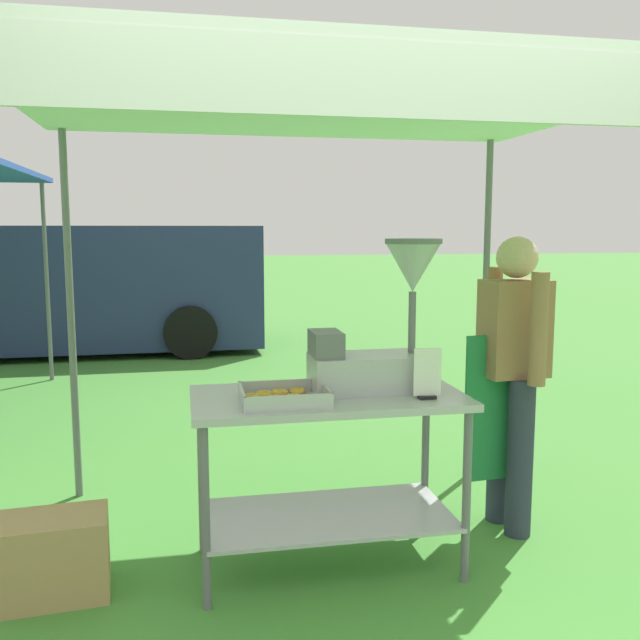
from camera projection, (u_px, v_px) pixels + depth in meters
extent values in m
plane|color=#478E38|center=(239.00, 365.00, 8.36)|extent=(70.00, 70.00, 0.00)
cylinder|color=slate|center=(71.00, 318.00, 4.13)|extent=(0.04, 0.04, 2.23)
cylinder|color=slate|center=(485.00, 309.00, 4.65)|extent=(0.04, 0.04, 2.23)
cube|color=white|center=(322.00, 100.00, 3.24)|extent=(2.87, 2.25, 0.05)
cube|color=white|center=(392.00, 80.00, 2.18)|extent=(2.87, 0.02, 0.24)
cube|color=#B7B7BC|center=(328.00, 398.00, 3.28)|extent=(1.30, 0.66, 0.04)
cube|color=#B7B7BC|center=(328.00, 515.00, 3.36)|extent=(1.19, 0.60, 0.02)
cylinder|color=slate|center=(205.00, 518.00, 2.95)|extent=(0.04, 0.04, 0.83)
cylinder|color=slate|center=(467.00, 497.00, 3.18)|extent=(0.04, 0.04, 0.83)
cylinder|color=slate|center=(202.00, 473.00, 3.49)|extent=(0.04, 0.04, 0.83)
cylinder|color=slate|center=(425.00, 458.00, 3.73)|extent=(0.04, 0.04, 0.83)
cube|color=#B7B7BC|center=(284.00, 401.00, 3.12)|extent=(0.39, 0.32, 0.01)
cube|color=#B7B7BC|center=(289.00, 402.00, 2.97)|extent=(0.39, 0.01, 0.06)
cube|color=#B7B7BC|center=(279.00, 386.00, 3.27)|extent=(0.39, 0.01, 0.06)
cube|color=#B7B7BC|center=(242.00, 396.00, 3.08)|extent=(0.01, 0.32, 0.06)
cube|color=#B7B7BC|center=(325.00, 392.00, 3.15)|extent=(0.01, 0.32, 0.06)
torus|color=gold|center=(275.00, 399.00, 3.09)|extent=(0.08, 0.08, 0.03)
torus|color=gold|center=(258.00, 400.00, 3.06)|extent=(0.08, 0.08, 0.03)
torus|color=gold|center=(252.00, 397.00, 3.12)|extent=(0.10, 0.10, 0.03)
torus|color=gold|center=(280.00, 393.00, 3.21)|extent=(0.10, 0.10, 0.03)
torus|color=gold|center=(264.00, 394.00, 3.17)|extent=(0.10, 0.10, 0.03)
torus|color=gold|center=(297.00, 391.00, 3.24)|extent=(0.09, 0.09, 0.03)
torus|color=gold|center=(305.00, 402.00, 3.03)|extent=(0.11, 0.11, 0.03)
torus|color=gold|center=(271.00, 403.00, 3.02)|extent=(0.09, 0.09, 0.03)
torus|color=gold|center=(311.00, 398.00, 3.10)|extent=(0.10, 0.10, 0.03)
torus|color=gold|center=(293.00, 398.00, 3.11)|extent=(0.11, 0.11, 0.03)
cube|color=#B7B7BC|center=(368.00, 373.00, 3.34)|extent=(0.56, 0.28, 0.18)
cube|color=slate|center=(326.00, 344.00, 3.28)|extent=(0.14, 0.22, 0.12)
cylinder|color=slate|center=(412.00, 322.00, 3.35)|extent=(0.04, 0.04, 0.30)
cone|color=#B7B7BC|center=(413.00, 268.00, 3.32)|extent=(0.26, 0.26, 0.23)
cylinder|color=slate|center=(413.00, 241.00, 3.30)|extent=(0.28, 0.28, 0.02)
cube|color=black|center=(427.00, 397.00, 3.19)|extent=(0.08, 0.05, 0.02)
cube|color=white|center=(427.00, 372.00, 3.18)|extent=(0.13, 0.02, 0.22)
cylinder|color=#2D3347|center=(520.00, 458.00, 3.68)|extent=(0.14, 0.14, 0.86)
cylinder|color=#2D3347|center=(500.00, 447.00, 3.87)|extent=(0.14, 0.14, 0.86)
cube|color=#9E704C|center=(514.00, 328.00, 3.69)|extent=(0.36, 0.25, 0.52)
cube|color=#237F47|center=(492.00, 408.00, 3.71)|extent=(0.32, 0.05, 0.80)
cylinder|color=#9E704C|center=(538.00, 329.00, 3.47)|extent=(0.10, 0.10, 0.58)
cylinder|color=#9E704C|center=(493.00, 318.00, 3.89)|extent=(0.10, 0.10, 0.58)
sphere|color=#DBB28E|center=(517.00, 257.00, 3.64)|extent=(0.22, 0.22, 0.22)
cube|color=tan|center=(52.00, 557.00, 3.08)|extent=(0.51, 0.35, 0.37)
cube|color=navy|center=(71.00, 285.00, 9.31)|extent=(5.04, 1.95, 1.60)
cube|color=#1E2833|center=(216.00, 255.00, 9.65)|extent=(0.12, 1.62, 0.70)
cylinder|color=black|center=(188.00, 314.00, 10.60)|extent=(0.68, 0.25, 0.68)
cylinder|color=black|center=(190.00, 332.00, 8.79)|extent=(0.68, 0.25, 0.68)
cylinder|color=slate|center=(47.00, 283.00, 7.42)|extent=(0.04, 0.04, 2.14)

